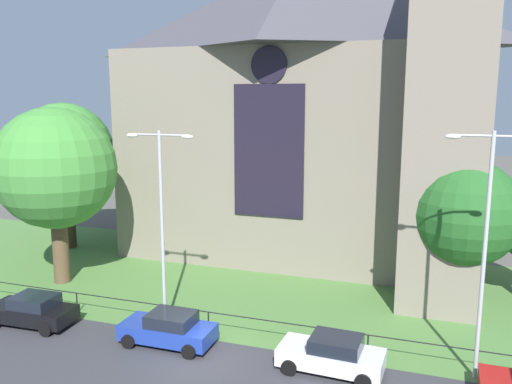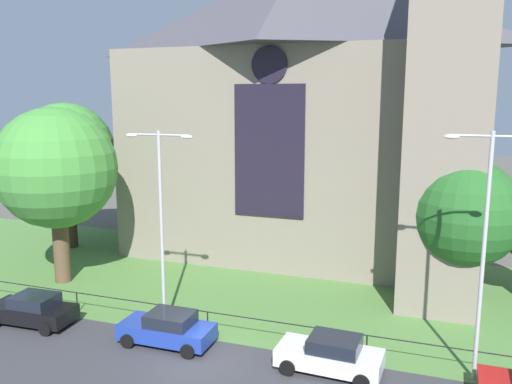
{
  "view_description": "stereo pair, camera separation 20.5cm",
  "coord_description": "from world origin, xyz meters",
  "px_view_note": "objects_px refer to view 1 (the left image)",
  "views": [
    {
      "loc": [
        8.93,
        -18.64,
        10.96
      ],
      "look_at": [
        -0.3,
        8.0,
        5.86
      ],
      "focal_mm": 37.09,
      "sensor_mm": 36.0,
      "label": 1
    },
    {
      "loc": [
        9.12,
        -18.57,
        10.96
      ],
      "look_at": [
        -0.3,
        8.0,
        5.86
      ],
      "focal_mm": 37.09,
      "sensor_mm": 36.0,
      "label": 2
    }
  ],
  "objects_px": {
    "streetlamp_near": "(161,208)",
    "parked_car_black": "(32,310)",
    "tree_right_near": "(466,214)",
    "streetlamp_far": "(486,229)",
    "tree_left_near": "(55,169)",
    "parked_car_white": "(332,354)",
    "parked_car_blue": "(169,329)",
    "church_building": "(304,107)",
    "tree_left_far": "(65,152)"
  },
  "relations": [
    {
      "from": "streetlamp_near",
      "to": "parked_car_black",
      "type": "distance_m",
      "value": 8.31
    },
    {
      "from": "parked_car_black",
      "to": "tree_right_near",
      "type": "bearing_deg",
      "value": -159.56
    },
    {
      "from": "streetlamp_far",
      "to": "tree_left_near",
      "type": "bearing_deg",
      "value": 170.6
    },
    {
      "from": "parked_car_white",
      "to": "parked_car_blue",
      "type": "bearing_deg",
      "value": 2.7
    },
    {
      "from": "tree_right_near",
      "to": "parked_car_white",
      "type": "distance_m",
      "value": 10.41
    },
    {
      "from": "parked_car_blue",
      "to": "parked_car_white",
      "type": "relative_size",
      "value": 0.99
    },
    {
      "from": "parked_car_white",
      "to": "tree_left_near",
      "type": "bearing_deg",
      "value": -14.22
    },
    {
      "from": "church_building",
      "to": "parked_car_black",
      "type": "height_order",
      "value": "church_building"
    },
    {
      "from": "streetlamp_far",
      "to": "parked_car_white",
      "type": "relative_size",
      "value": 2.28
    },
    {
      "from": "church_building",
      "to": "parked_car_white",
      "type": "bearing_deg",
      "value": -71.6
    },
    {
      "from": "tree_left_near",
      "to": "tree_right_near",
      "type": "height_order",
      "value": "tree_left_near"
    },
    {
      "from": "tree_left_near",
      "to": "tree_left_far",
      "type": "height_order",
      "value": "tree_left_far"
    },
    {
      "from": "tree_right_near",
      "to": "parked_car_black",
      "type": "xyz_separation_m",
      "value": [
        -19.66,
        -8.29,
        -4.47
      ]
    },
    {
      "from": "tree_right_near",
      "to": "streetlamp_far",
      "type": "distance_m",
      "value": 6.62
    },
    {
      "from": "tree_right_near",
      "to": "parked_car_blue",
      "type": "height_order",
      "value": "tree_right_near"
    },
    {
      "from": "tree_left_near",
      "to": "tree_left_far",
      "type": "xyz_separation_m",
      "value": [
        -4.41,
        6.34,
        0.18
      ]
    },
    {
      "from": "parked_car_blue",
      "to": "tree_left_near",
      "type": "bearing_deg",
      "value": -27.93
    },
    {
      "from": "church_building",
      "to": "streetlamp_near",
      "type": "bearing_deg",
      "value": -101.56
    },
    {
      "from": "church_building",
      "to": "parked_car_black",
      "type": "relative_size",
      "value": 6.09
    },
    {
      "from": "church_building",
      "to": "tree_left_near",
      "type": "bearing_deg",
      "value": -137.81
    },
    {
      "from": "tree_left_far",
      "to": "tree_right_near",
      "type": "relative_size",
      "value": 1.33
    },
    {
      "from": "church_building",
      "to": "parked_car_white",
      "type": "height_order",
      "value": "church_building"
    },
    {
      "from": "tree_left_near",
      "to": "streetlamp_far",
      "type": "bearing_deg",
      "value": -9.4
    },
    {
      "from": "church_building",
      "to": "parked_car_white",
      "type": "distance_m",
      "value": 19.39
    },
    {
      "from": "parked_car_white",
      "to": "streetlamp_near",
      "type": "bearing_deg",
      "value": -7.08
    },
    {
      "from": "church_building",
      "to": "streetlamp_far",
      "type": "height_order",
      "value": "church_building"
    },
    {
      "from": "parked_car_white",
      "to": "streetlamp_far",
      "type": "bearing_deg",
      "value": -163.44
    },
    {
      "from": "tree_left_far",
      "to": "tree_left_near",
      "type": "bearing_deg",
      "value": -55.17
    },
    {
      "from": "church_building",
      "to": "streetlamp_far",
      "type": "relative_size",
      "value": 2.67
    },
    {
      "from": "streetlamp_near",
      "to": "parked_car_blue",
      "type": "xyz_separation_m",
      "value": [
        0.97,
        -1.43,
        -5.16
      ]
    },
    {
      "from": "tree_right_near",
      "to": "parked_car_black",
      "type": "bearing_deg",
      "value": -157.14
    },
    {
      "from": "church_building",
      "to": "streetlamp_near",
      "type": "relative_size",
      "value": 2.75
    },
    {
      "from": "tree_left_near",
      "to": "parked_car_white",
      "type": "relative_size",
      "value": 2.44
    },
    {
      "from": "tree_left_far",
      "to": "streetlamp_near",
      "type": "xyz_separation_m",
      "value": [
        13.41,
        -10.11,
        -1.11
      ]
    },
    {
      "from": "church_building",
      "to": "streetlamp_near",
      "type": "xyz_separation_m",
      "value": [
        -3.0,
        -14.64,
        -4.37
      ]
    },
    {
      "from": "parked_car_black",
      "to": "streetlamp_far",
      "type": "bearing_deg",
      "value": -177.47
    },
    {
      "from": "tree_right_near",
      "to": "streetlamp_far",
      "type": "xyz_separation_m",
      "value": [
        0.4,
        -6.55,
        0.85
      ]
    },
    {
      "from": "streetlamp_far",
      "to": "parked_car_blue",
      "type": "xyz_separation_m",
      "value": [
        -12.8,
        -1.43,
        -5.31
      ]
    },
    {
      "from": "streetlamp_near",
      "to": "parked_car_white",
      "type": "xyz_separation_m",
      "value": [
        8.33,
        -1.38,
        -5.16
      ]
    },
    {
      "from": "tree_left_near",
      "to": "parked_car_black",
      "type": "xyz_separation_m",
      "value": [
        2.72,
        -5.51,
        -6.09
      ]
    },
    {
      "from": "streetlamp_near",
      "to": "parked_car_white",
      "type": "distance_m",
      "value": 9.89
    },
    {
      "from": "tree_left_near",
      "to": "streetlamp_near",
      "type": "bearing_deg",
      "value": -22.73
    },
    {
      "from": "tree_left_far",
      "to": "parked_car_blue",
      "type": "relative_size",
      "value": 2.5
    },
    {
      "from": "streetlamp_near",
      "to": "parked_car_black",
      "type": "bearing_deg",
      "value": -164.54
    },
    {
      "from": "streetlamp_far",
      "to": "parked_car_white",
      "type": "xyz_separation_m",
      "value": [
        -5.45,
        -1.38,
        -5.31
      ]
    },
    {
      "from": "tree_left_near",
      "to": "parked_car_black",
      "type": "distance_m",
      "value": 8.65
    },
    {
      "from": "tree_right_near",
      "to": "streetlamp_far",
      "type": "bearing_deg",
      "value": -86.54
    },
    {
      "from": "church_building",
      "to": "streetlamp_far",
      "type": "xyz_separation_m",
      "value": [
        10.78,
        -14.64,
        -4.21
      ]
    },
    {
      "from": "church_building",
      "to": "streetlamp_far",
      "type": "bearing_deg",
      "value": -53.65
    },
    {
      "from": "parked_car_black",
      "to": "streetlamp_near",
      "type": "bearing_deg",
      "value": -166.96
    }
  ]
}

